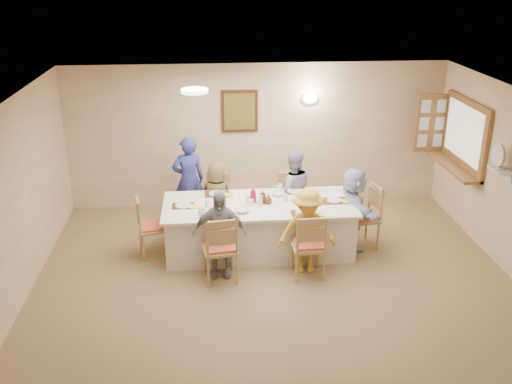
{
  "coord_description": "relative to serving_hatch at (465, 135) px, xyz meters",
  "views": [
    {
      "loc": [
        -0.84,
        -5.97,
        4.02
      ],
      "look_at": [
        -0.2,
        1.4,
        1.05
      ],
      "focal_mm": 40.0,
      "sensor_mm": 36.0,
      "label": 1
    }
  ],
  "objects": [
    {
      "name": "placemat_br",
      "position": [
        -2.74,
        -0.32,
        -0.74
      ],
      "size": [
        0.34,
        0.25,
        0.01
      ],
      "primitive_type": "cube",
      "color": "#472B19",
      "rests_on": "dining_table"
    },
    {
      "name": "caregiver",
      "position": [
        -4.39,
        0.41,
        -0.77
      ],
      "size": [
        0.67,
        0.55,
        1.46
      ],
      "primitive_type": "imported",
      "rotation": [
        0.0,
        0.0,
        3.34
      ],
      "color": "#2F3791",
      "rests_on": "ground"
    },
    {
      "name": "desk_fan",
      "position": [
        -0.11,
        -1.35,
        0.05
      ],
      "size": [
        0.3,
        0.3,
        0.28
      ],
      "primitive_type": null,
      "color": "#A5A5A8",
      "rests_on": "fan_shelf"
    },
    {
      "name": "napkin_le",
      "position": [
        -4.26,
        -0.79,
        -0.73
      ],
      "size": [
        0.15,
        0.15,
        0.01
      ],
      "primitive_type": "cube",
      "color": "yellow",
      "rests_on": "dining_table"
    },
    {
      "name": "ceiling_light",
      "position": [
        -4.21,
        -0.9,
        0.97
      ],
      "size": [
        0.36,
        0.36,
        0.05
      ],
      "primitive_type": "cylinder",
      "color": "white",
      "rests_on": "room_walls"
    },
    {
      "name": "napkin_br",
      "position": [
        -2.56,
        -0.37,
        -0.73
      ],
      "size": [
        0.15,
        0.15,
        0.01
      ],
      "primitive_type": "cube",
      "color": "yellow",
      "rests_on": "dining_table"
    },
    {
      "name": "condiment_malt",
      "position": [
        -3.21,
        -0.75,
        -0.67
      ],
      "size": [
        0.2,
        0.2,
        0.14
      ],
      "primitive_type": "imported",
      "rotation": [
        0.0,
        0.0,
        -0.41
      ],
      "color": "#542816",
      "rests_on": "dining_table"
    },
    {
      "name": "chair_front_right",
      "position": [
        -2.74,
        -1.54,
        -1.02
      ],
      "size": [
        0.47,
        0.47,
        0.96
      ],
      "primitive_type": null,
      "rotation": [
        0.0,
        0.0,
        3.17
      ],
      "color": "tan",
      "rests_on": "ground"
    },
    {
      "name": "room_walls",
      "position": [
        -3.21,
        -2.4,
        0.01
      ],
      "size": [
        7.0,
        7.0,
        7.0
      ],
      "color": "tan",
      "rests_on": "ground"
    },
    {
      "name": "napkin_fl",
      "position": [
        -3.76,
        -1.21,
        -0.73
      ],
      "size": [
        0.14,
        0.14,
        0.01
      ],
      "primitive_type": "cube",
      "color": "yellow",
      "rests_on": "dining_table"
    },
    {
      "name": "diner_front_left",
      "position": [
        -3.94,
        -1.42,
        -0.87
      ],
      "size": [
        0.78,
        0.4,
        1.26
      ],
      "primitive_type": "imported",
      "rotation": [
        0.0,
        0.0,
        -0.06
      ],
      "color": "gray",
      "rests_on": "ground"
    },
    {
      "name": "napkin_bl",
      "position": [
        -3.76,
        -0.37,
        -0.73
      ],
      "size": [
        0.14,
        0.14,
        0.01
      ],
      "primitive_type": "cube",
      "color": "yellow",
      "rests_on": "dining_table"
    },
    {
      "name": "dining_table",
      "position": [
        -3.34,
        -0.74,
        -1.12
      ],
      "size": [
        2.8,
        1.18,
        0.76
      ],
      "primitive_type": "cube",
      "color": "white",
      "rests_on": "ground"
    },
    {
      "name": "placemat_fl",
      "position": [
        -3.94,
        -1.16,
        -0.74
      ],
      "size": [
        0.33,
        0.25,
        0.01
      ],
      "primitive_type": "cube",
      "color": "#472B19",
      "rests_on": "dining_table"
    },
    {
      "name": "wall_picture",
      "position": [
        -3.51,
        1.06,
        0.2
      ],
      "size": [
        0.62,
        0.05,
        0.72
      ],
      "color": "#392014",
      "rests_on": "room_walls"
    },
    {
      "name": "plate_le",
      "position": [
        -4.44,
        -0.74,
        -0.73
      ],
      "size": [
        0.23,
        0.23,
        0.01
      ],
      "primitive_type": "cylinder",
      "color": "white",
      "rests_on": "dining_table"
    },
    {
      "name": "chair_front_left",
      "position": [
        -3.94,
        -1.54,
        -1.01
      ],
      "size": [
        0.53,
        0.53,
        0.98
      ],
      "primitive_type": null,
      "rotation": [
        0.0,
        0.0,
        3.28
      ],
      "color": "tan",
      "rests_on": "ground"
    },
    {
      "name": "plate_re",
      "position": [
        -2.22,
        -0.74,
        -0.73
      ],
      "size": [
        0.22,
        0.22,
        0.01
      ],
      "primitive_type": "cylinder",
      "color": "white",
      "rests_on": "dining_table"
    },
    {
      "name": "plate_br",
      "position": [
        -2.74,
        -0.32,
        -0.73
      ],
      "size": [
        0.25,
        0.25,
        0.02
      ],
      "primitive_type": "cylinder",
      "color": "white",
      "rests_on": "dining_table"
    },
    {
      "name": "diner_back_left",
      "position": [
        -3.94,
        -0.06,
        -0.91
      ],
      "size": [
        0.72,
        0.6,
        1.19
      ],
      "primitive_type": "imported",
      "rotation": [
        0.0,
        0.0,
        2.94
      ],
      "color": "brown",
      "rests_on": "ground"
    },
    {
      "name": "napkin_re",
      "position": [
        -2.04,
        -0.79,
        -0.73
      ],
      "size": [
        0.15,
        0.15,
        0.01
      ],
      "primitive_type": "cube",
      "color": "yellow",
      "rests_on": "dining_table"
    },
    {
      "name": "placemat_bl",
      "position": [
        -3.94,
        -0.32,
        -0.74
      ],
      "size": [
        0.37,
        0.28,
        0.01
      ],
      "primitive_type": "cube",
      "color": "#472B19",
      "rests_on": "dining_table"
    },
    {
      "name": "ground",
      "position": [
        -3.21,
        -2.4,
        -1.5
      ],
      "size": [
        7.0,
        7.0,
        0.0
      ],
      "primitive_type": "plane",
      "color": "#9B7F59"
    },
    {
      "name": "shutter_door",
      "position": [
        -0.26,
        0.76,
        0.0
      ],
      "size": [
        0.55,
        0.04,
        1.0
      ],
      "primitive_type": "cube",
      "color": "brown",
      "rests_on": "room_walls"
    },
    {
      "name": "wall_sconce",
      "position": [
        -2.31,
        1.04,
        0.4
      ],
      "size": [
        0.26,
        0.09,
        0.18
      ],
      "primitive_type": "ellipsoid",
      "color": "white",
      "rests_on": "room_walls"
    },
    {
      "name": "condiment_brown",
      "position": [
        -3.29,
        -0.7,
        -0.64
      ],
      "size": [
        0.1,
        0.1,
        0.2
      ],
      "primitive_type": "imported",
      "rotation": [
        0.0,
        0.0,
        -0.05
      ],
      "color": "#542816",
      "rests_on": "dining_table"
    },
    {
      "name": "drinking_glass",
      "position": [
        -3.49,
        -0.69,
        -0.68
      ],
      "size": [
        0.07,
        0.07,
        0.1
      ],
      "primitive_type": "cylinder",
      "color": "silver",
      "rests_on": "dining_table"
    },
    {
      "name": "bowl_b",
      "position": [
        -3.03,
        -0.46,
        -0.71
      ],
      "size": [
        0.22,
        0.22,
        0.06
      ],
      "primitive_type": "imported",
      "rotation": [
        0.0,
        0.0,
        -0.12
      ],
      "color": "white",
      "rests_on": "dining_table"
    },
    {
      "name": "chair_back_left",
      "position": [
        -3.94,
        0.06,
        -1.05
      ],
      "size": [
        0.5,
        0.5,
        0.9
      ],
      "primitive_type": null,
      "rotation": [
        0.0,
        0.0,
        -0.17
      ],
      "color": "tan",
      "rests_on": "ground"
    },
    {
      "name": "plate_fl",
      "position": [
        -3.94,
        -1.16,
        -0.73
      ],
      "size": [
        0.26,
        0.26,
        0.02
      ],
      "primitive_type": "cylinder",
      "color": "white",
      "rests_on": "dining_table"
    },
    {
      "name": "diner_front_right",
      "position": [
        -2.74,
        -1.42,
        -0.88
      ],
      "size": [
        0.8,
        0.47,
        1.24
      ],
      "primitive_type": "imported",
      "rotation": [
        0.0,
        0.0,
        -0.01
      ],
      "color": "gold",
      "rests_on": "ground"
    },
    {
      "name": "napkin_fr",
      "position": [
        -2.56,
        -1.21,
        -0.73
      ],
      "size": [
        0.15,
        0.15,
        0.01
      ],
      "primitive_type": "cube",
      "color": "yellow",
      "rests_on": "dining_table"
    },
    {
      "name": "placemat_re",
      "position": [
        -2.22,
        -0.74,
        -0.74
      ],
      "size": [
        0.37,
        0.28,
        0.01
      ],
      "primitive_type": "cube",
      "color": "#472B19",
      "rests_on": "dining_table"
    },
    {
      "name": "fan_shelf",
      "position": [
        -0.08,
        -1.35,
        -0.1
      ],
      "size": [
        0.22,
        0.36,
        0.03
      ],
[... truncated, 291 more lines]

